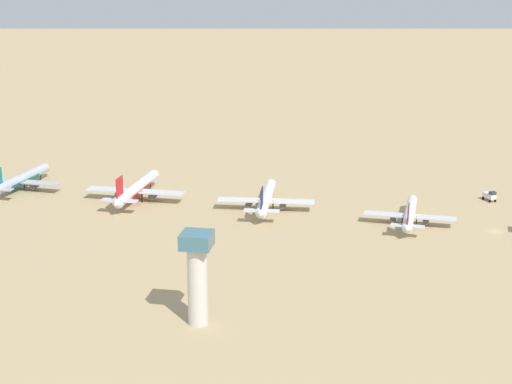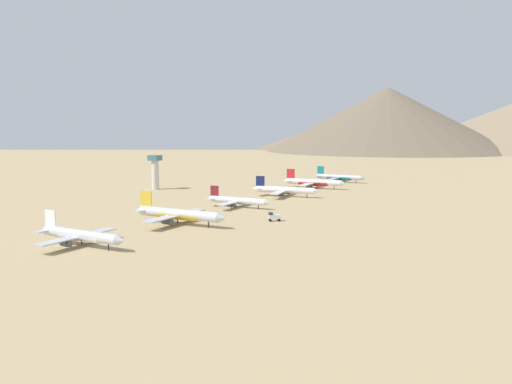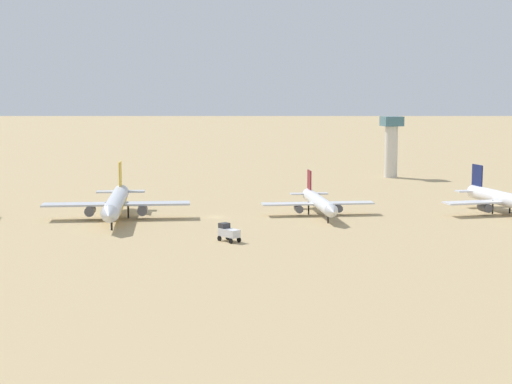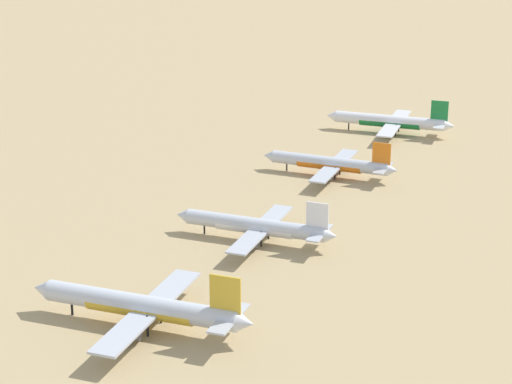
% 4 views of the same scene
% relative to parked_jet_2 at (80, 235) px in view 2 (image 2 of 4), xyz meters
% --- Properties ---
extents(ground_plane, '(2090.22, 2090.22, 0.00)m').
position_rel_parked_jet_2_xyz_m(ground_plane, '(10.09, 72.68, -3.83)').
color(ground_plane, tan).
extents(parked_jet_2, '(39.97, 32.56, 11.52)m').
position_rel_parked_jet_2_xyz_m(parked_jet_2, '(0.00, 0.00, 0.00)').
color(parked_jet_2, silver).
rests_on(parked_jet_2, ground).
extents(parked_jet_3, '(46.41, 37.78, 13.38)m').
position_rel_parked_jet_2_xyz_m(parked_jet_3, '(9.95, 47.39, 0.62)').
color(parked_jet_3, silver).
rests_on(parked_jet_3, ground).
extents(parked_jet_4, '(37.00, 30.08, 10.67)m').
position_rel_parked_jet_2_xyz_m(parked_jet_4, '(12.90, 99.87, -0.24)').
color(parked_jet_4, silver).
rests_on(parked_jet_4, ground).
extents(parked_jet_5, '(41.61, 33.80, 12.00)m').
position_rel_parked_jet_2_xyz_m(parked_jet_5, '(21.13, 148.85, 0.21)').
color(parked_jet_5, white).
rests_on(parked_jet_5, ground).
extents(parked_jet_6, '(44.42, 36.05, 12.82)m').
position_rel_parked_jet_2_xyz_m(parked_jet_6, '(24.78, 196.72, 0.43)').
color(parked_jet_6, silver).
rests_on(parked_jet_6, ground).
extents(parked_jet_7, '(40.74, 33.20, 11.75)m').
position_rel_parked_jet_2_xyz_m(parked_jet_7, '(31.13, 244.02, 0.07)').
color(parked_jet_7, '#B2B7C1').
rests_on(parked_jet_7, ground).
extents(service_truck, '(5.70, 4.82, 3.90)m').
position_rel_parked_jet_2_xyz_m(service_truck, '(44.37, 70.93, -1.75)').
color(service_truck, silver).
rests_on(service_truck, ground).
extents(control_tower, '(7.20, 7.20, 22.97)m').
position_rel_parked_jet_2_xyz_m(control_tower, '(-71.41, 151.06, 9.24)').
color(control_tower, beige).
rests_on(control_tower, ground).
extents(desert_hill_2, '(536.75, 536.75, 105.07)m').
position_rel_parked_jet_2_xyz_m(desert_hill_2, '(-96.17, 988.02, 48.70)').
color(desert_hill_2, '#7A6854').
rests_on(desert_hill_2, ground).
extents(desert_hill_5, '(441.68, 441.68, 116.61)m').
position_rel_parked_jet_2_xyz_m(desert_hill_5, '(-21.01, 822.51, 54.47)').
color(desert_hill_5, '#70604C').
rests_on(desert_hill_5, ground).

